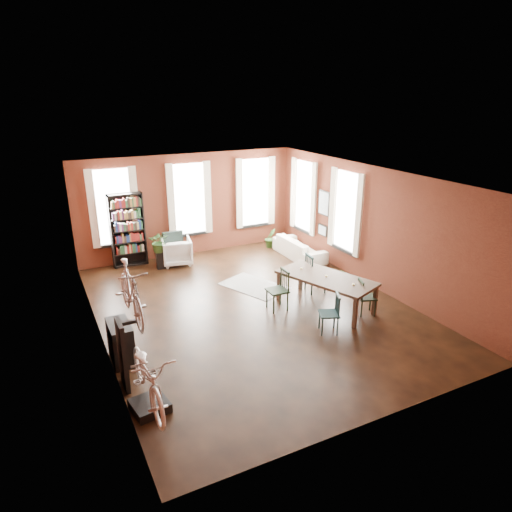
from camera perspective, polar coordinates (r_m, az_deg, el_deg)
room at (r=11.05m, az=-0.78°, el=5.00°), size 9.00×9.04×3.22m
dining_table at (r=11.19m, az=8.67°, el=-4.48°), size 1.84×2.57×0.80m
dining_chair_a at (r=10.07m, az=9.10°, el=-7.13°), size 0.54×0.54×0.89m
dining_chair_b at (r=10.94m, az=2.68°, el=-4.30°), size 0.47×0.47×0.99m
dining_chair_c at (r=11.05m, az=13.67°, el=-5.00°), size 0.51×0.51×0.87m
dining_chair_d at (r=11.98m, az=7.47°, el=-2.13°), size 0.53×0.53×1.04m
bookshelf at (r=14.06m, az=-15.75°, el=3.14°), size 1.00×0.32×2.20m
white_armchair at (r=14.01m, az=-9.89°, el=0.72°), size 0.99×0.95×0.88m
cream_sofa at (r=14.47m, az=5.46°, el=1.42°), size 0.61×2.08×0.81m
striped_rug at (r=12.38m, az=-0.26°, el=-3.76°), size 1.69×2.02×0.01m
bike_trainer at (r=8.13m, az=-13.14°, el=-17.77°), size 0.64×0.64×0.16m
bike_wall_rack at (r=8.46m, az=-16.35°, el=-11.80°), size 0.16×0.60×1.30m
console_table at (r=9.37m, az=-16.55°, el=-10.28°), size 0.40×0.80×0.80m
plant_stand at (r=13.84m, az=-11.82°, el=-0.47°), size 0.29×0.29×0.51m
plant_by_sofa at (r=15.38m, az=1.79°, el=1.62°), size 0.39×0.68×0.30m
plant_small at (r=12.81m, az=10.71°, el=-3.01°), size 0.30×0.41×0.13m
bicycle_floor at (r=7.54m, az=-13.63°, el=-11.45°), size 0.68×1.02×1.94m
bicycle_hung at (r=7.84m, az=-15.61°, el=-2.19°), size 0.47×1.00×1.66m
plant_on_stand at (r=13.66m, az=-12.00°, el=1.50°), size 0.73×0.78×0.50m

